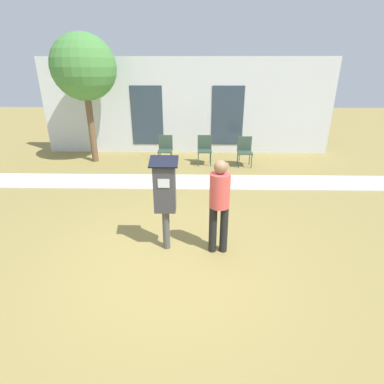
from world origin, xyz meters
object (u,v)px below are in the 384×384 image
Objects in this scene: person_standing at (219,200)px; outdoor_chair_middle at (205,147)px; outdoor_chair_right at (245,149)px; parking_meter at (165,193)px; outdoor_chair_left at (165,147)px.

person_standing reaches higher than outdoor_chair_middle.
outdoor_chair_middle is 1.25m from outdoor_chair_right.
parking_meter is 1.77× the size of outdoor_chair_middle.
outdoor_chair_middle is at bearing 96.71° from person_standing.
outdoor_chair_left is (-0.51, 4.86, -0.49)m from parking_meter.
outdoor_chair_middle is at bearing 81.55° from parking_meter.
parking_meter is 1.77× the size of outdoor_chair_right.
outdoor_chair_left is at bearing 96.02° from parking_meter.
outdoor_chair_right is at bearing 67.42° from parking_meter.
outdoor_chair_right is (1.24, -0.16, 0.00)m from outdoor_chair_middle.
parking_meter reaches higher than outdoor_chair_right.
parking_meter is 0.87m from person_standing.
parking_meter is 4.91m from outdoor_chair_left.
person_standing reaches higher than outdoor_chair_left.
person_standing is at bearing -116.98° from outdoor_chair_right.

